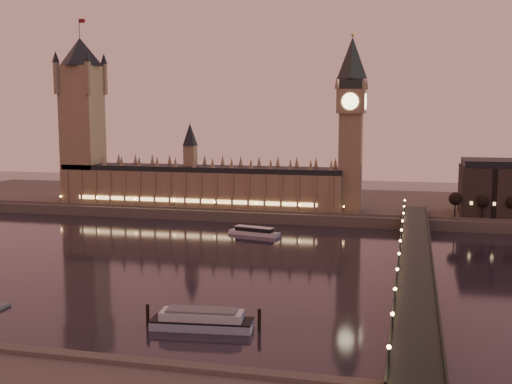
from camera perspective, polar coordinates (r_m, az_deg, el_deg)
ground at (r=282.32m, az=-5.21°, el=-6.24°), size 700.00×700.00×0.00m
far_embankment at (r=433.19m, az=5.70°, el=-1.10°), size 560.00×130.00×6.00m
palace_of_westminster at (r=404.42m, az=-5.05°, el=0.98°), size 180.00×26.62×52.00m
victoria_tower at (r=434.47m, az=-15.21°, el=7.01°), size 31.68×31.68×118.00m
big_ben at (r=382.09m, az=8.46°, el=6.91°), size 17.68×17.68×104.00m
westminster_bridge at (r=266.33m, az=13.87°, el=-6.03°), size 13.20×260.00×15.30m
bare_tree_0 at (r=372.57m, az=17.40°, el=-0.78°), size 6.47×6.47×13.15m
bare_tree_1 at (r=373.85m, az=19.70°, el=-0.84°), size 6.47×6.47×13.15m
cruise_boat_a at (r=340.92m, az=-0.15°, el=-3.52°), size 28.83×12.57×4.51m
moored_barge at (r=198.69m, az=-4.84°, el=-11.26°), size 35.53×11.98×6.55m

